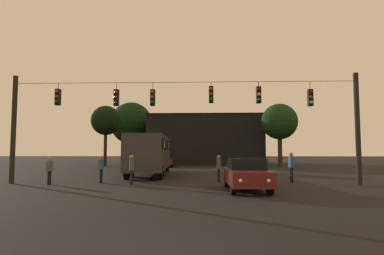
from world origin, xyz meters
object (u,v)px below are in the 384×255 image
(pedestrian_trailing, at_px, (219,167))
(car_far_left, at_px, (165,160))
(car_near_right, at_px, (246,174))
(pedestrian_crossing_right, at_px, (101,167))
(tree_right_far, at_px, (106,121))
(pedestrian_near_bus, at_px, (291,165))
(tree_left_silhouette, at_px, (279,122))
(pedestrian_crossing_center, at_px, (49,169))
(city_bus, at_px, (151,151))
(pedestrian_crossing_left, at_px, (132,168))
(tree_behind_building, at_px, (131,123))

(pedestrian_trailing, bearing_deg, car_far_left, 106.54)
(car_near_right, distance_m, pedestrian_crossing_right, 8.67)
(tree_right_far, bearing_deg, pedestrian_near_bus, -48.00)
(car_far_left, distance_m, pedestrian_trailing, 19.12)
(pedestrian_trailing, xyz_separation_m, tree_right_far, (-13.01, 19.36, 4.70))
(car_near_right, relative_size, car_far_left, 0.99)
(car_far_left, relative_size, pedestrian_near_bus, 2.47)
(pedestrian_crossing_right, height_order, tree_left_silhouette, tree_left_silhouette)
(car_far_left, height_order, pedestrian_crossing_center, car_far_left)
(city_bus, distance_m, pedestrian_crossing_left, 7.40)
(pedestrian_trailing, bearing_deg, pedestrian_near_bus, 0.74)
(car_near_right, height_order, tree_right_far, tree_right_far)
(pedestrian_crossing_center, bearing_deg, pedestrian_near_bus, 7.61)
(car_near_right, xyz_separation_m, pedestrian_crossing_center, (-10.63, 2.24, 0.05))
(car_near_right, distance_m, car_far_left, 23.31)
(city_bus, bearing_deg, car_far_left, 91.59)
(car_near_right, distance_m, pedestrian_crossing_center, 10.86)
(pedestrian_crossing_right, bearing_deg, pedestrian_crossing_left, -23.81)
(car_near_right, distance_m, pedestrian_crossing_left, 6.48)
(pedestrian_trailing, xyz_separation_m, tree_behind_building, (-11.91, 28.46, 5.18))
(pedestrian_near_bus, height_order, tree_behind_building, tree_behind_building)
(pedestrian_near_bus, bearing_deg, pedestrian_crossing_center, -172.39)
(pedestrian_crossing_left, relative_size, pedestrian_crossing_center, 1.08)
(pedestrian_near_bus, bearing_deg, tree_behind_building, 119.81)
(pedestrian_near_bus, bearing_deg, city_bus, 149.31)
(city_bus, height_order, pedestrian_crossing_left, city_bus)
(tree_right_far, bearing_deg, pedestrian_crossing_right, -73.18)
(pedestrian_crossing_right, xyz_separation_m, tree_behind_building, (-4.99, 29.25, 5.18))
(pedestrian_crossing_center, height_order, tree_right_far, tree_right_far)
(car_near_right, bearing_deg, pedestrian_crossing_right, 158.00)
(car_near_right, bearing_deg, pedestrian_crossing_center, 168.11)
(pedestrian_crossing_right, bearing_deg, pedestrian_crossing_center, -158.75)
(tree_behind_building, bearing_deg, city_bus, -73.34)
(car_far_left, distance_m, pedestrian_crossing_right, 19.18)
(car_far_left, xyz_separation_m, pedestrian_crossing_left, (0.52, -20.00, 0.13))
(pedestrian_crossing_center, height_order, pedestrian_crossing_right, pedestrian_crossing_right)
(car_near_right, height_order, pedestrian_crossing_left, pedestrian_crossing_left)
(tree_left_silhouette, bearing_deg, car_near_right, -107.16)
(pedestrian_crossing_center, bearing_deg, tree_right_far, 99.38)
(car_near_right, xyz_separation_m, pedestrian_near_bus, (3.25, 4.09, 0.22))
(pedestrian_crossing_right, height_order, pedestrian_near_bus, pedestrian_near_bus)
(pedestrian_crossing_left, xyz_separation_m, tree_behind_building, (-6.99, 30.13, 5.16))
(car_near_right, height_order, pedestrian_trailing, pedestrian_trailing)
(pedestrian_near_bus, distance_m, tree_left_silhouette, 19.84)
(pedestrian_crossing_center, xyz_separation_m, tree_right_far, (-3.50, 21.15, 4.76))
(car_far_left, height_order, pedestrian_crossing_right, pedestrian_crossing_right)
(city_bus, xyz_separation_m, pedestrian_crossing_left, (0.17, -7.34, -0.94))
(car_far_left, xyz_separation_m, tree_right_far, (-7.57, 1.02, 4.81))
(car_near_right, bearing_deg, pedestrian_near_bus, 51.50)
(pedestrian_trailing, height_order, tree_right_far, tree_right_far)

